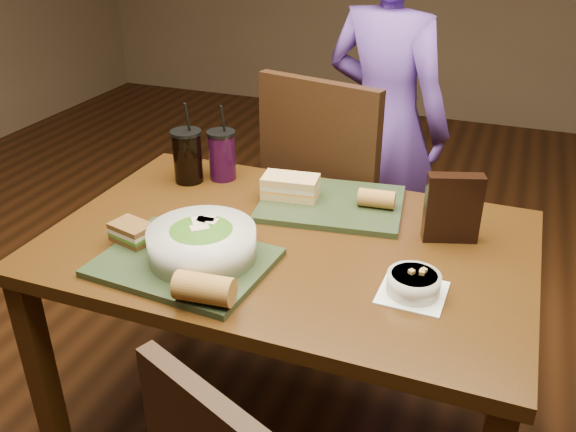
% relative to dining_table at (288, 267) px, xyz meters
% --- Properties ---
extents(dining_table, '(1.30, 0.85, 0.75)m').
position_rel_dining_table_xyz_m(dining_table, '(0.00, 0.00, 0.00)').
color(dining_table, '#3D230C').
rests_on(dining_table, ground).
extents(chair_far, '(0.55, 0.55, 1.06)m').
position_rel_dining_table_xyz_m(chair_far, '(-0.08, 0.61, -0.07)').
color(chair_far, black).
rests_on(chair_far, ground).
extents(diner, '(0.64, 0.52, 1.52)m').
position_rel_dining_table_xyz_m(diner, '(0.04, 1.00, 0.10)').
color(diner, '#5A3798').
rests_on(diner, ground).
extents(tray_near, '(0.44, 0.35, 0.02)m').
position_rel_dining_table_xyz_m(tray_near, '(-0.20, -0.22, 0.10)').
color(tray_near, '#25311B').
rests_on(tray_near, dining_table).
extents(tray_far, '(0.46, 0.37, 0.02)m').
position_rel_dining_table_xyz_m(tray_far, '(0.05, 0.23, 0.10)').
color(tray_far, '#25311B').
rests_on(tray_far, dining_table).
extents(salad_bowl, '(0.27, 0.27, 0.09)m').
position_rel_dining_table_xyz_m(salad_bowl, '(-0.16, -0.19, 0.15)').
color(salad_bowl, silver).
rests_on(salad_bowl, tray_near).
extents(soup_bowl, '(0.16, 0.16, 0.06)m').
position_rel_dining_table_xyz_m(soup_bowl, '(0.37, -0.14, 0.12)').
color(soup_bowl, white).
rests_on(soup_bowl, dining_table).
extents(sandwich_near, '(0.12, 0.10, 0.05)m').
position_rel_dining_table_xyz_m(sandwich_near, '(-0.37, -0.19, 0.13)').
color(sandwich_near, '#593819').
rests_on(sandwich_near, tray_near).
extents(sandwich_far, '(0.18, 0.11, 0.07)m').
position_rel_dining_table_xyz_m(sandwich_far, '(-0.08, 0.22, 0.14)').
color(sandwich_far, tan).
rests_on(sandwich_far, tray_far).
extents(baguette_near, '(0.14, 0.08, 0.07)m').
position_rel_dining_table_xyz_m(baguette_near, '(-0.06, -0.36, 0.14)').
color(baguette_near, '#AD7533').
rests_on(baguette_near, tray_near).
extents(baguette_far, '(0.11, 0.06, 0.05)m').
position_rel_dining_table_xyz_m(baguette_far, '(0.19, 0.24, 0.14)').
color(baguette_far, '#AD7533').
rests_on(baguette_far, tray_far).
extents(cup_cola, '(0.10, 0.10, 0.27)m').
position_rel_dining_table_xyz_m(cup_cola, '(-0.44, 0.24, 0.18)').
color(cup_cola, black).
rests_on(cup_cola, dining_table).
extents(cup_berry, '(0.09, 0.09, 0.25)m').
position_rel_dining_table_xyz_m(cup_berry, '(-0.35, 0.30, 0.17)').
color(cup_berry, black).
rests_on(cup_berry, dining_table).
extents(chip_bag, '(0.15, 0.09, 0.19)m').
position_rel_dining_table_xyz_m(chip_bag, '(0.41, 0.15, 0.19)').
color(chip_bag, black).
rests_on(chip_bag, dining_table).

